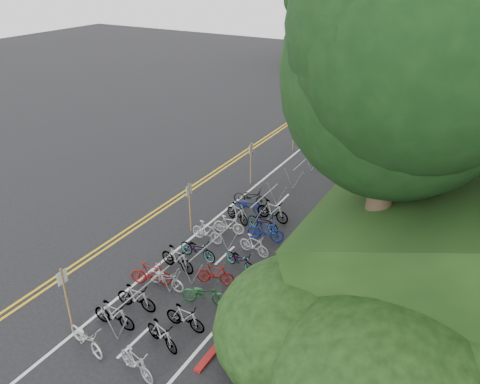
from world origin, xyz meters
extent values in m
plane|color=black|center=(0.00, 0.00, 0.00)|extent=(120.00, 120.00, 0.00)
cube|color=gold|center=(-2.15, 10.00, 0.00)|extent=(0.12, 80.00, 0.01)
cube|color=gold|center=(-1.85, 10.00, 0.00)|extent=(0.12, 80.00, 0.01)
cube|color=silver|center=(1.00, 10.00, 0.00)|extent=(0.12, 80.00, 0.01)
cube|color=silver|center=(5.20, 10.00, 0.00)|extent=(0.12, 80.00, 0.01)
cube|color=silver|center=(3.10, -2.00, 0.00)|extent=(0.10, 1.60, 0.01)
cube|color=silver|center=(3.10, 4.00, 0.00)|extent=(0.10, 1.60, 0.01)
cube|color=silver|center=(3.10, 10.00, 0.00)|extent=(0.10, 1.60, 0.01)
cube|color=silver|center=(3.10, 16.00, 0.00)|extent=(0.10, 1.60, 0.01)
cube|color=silver|center=(3.10, 22.00, 0.00)|extent=(0.10, 1.60, 0.01)
cube|color=silver|center=(3.10, 28.00, 0.00)|extent=(0.10, 1.60, 0.01)
cube|color=silver|center=(3.10, 34.00, 0.00)|extent=(0.10, 1.60, 0.01)
cube|color=maroon|center=(5.70, 12.00, 0.05)|extent=(0.25, 28.00, 0.10)
cube|color=#382819|center=(6.40, 22.00, 0.08)|extent=(1.40, 44.00, 0.16)
ellipsoid|color=#284C19|center=(7.20, 3.00, 1.04)|extent=(2.00, 2.80, 1.60)
ellipsoid|color=#284C19|center=(8.00, 8.00, 1.55)|extent=(2.60, 3.64, 2.08)
ellipsoid|color=#284C19|center=(9.20, 14.00, 1.99)|extent=(2.20, 3.08, 1.76)
ellipsoid|color=#284C19|center=(7.80, 20.00, 1.56)|extent=(3.00, 4.20, 2.40)
ellipsoid|color=#284C19|center=(8.50, 26.00, 1.73)|extent=(2.40, 3.36, 1.92)
ellipsoid|color=#284C19|center=(9.80, 30.00, 2.41)|extent=(2.80, 3.92, 2.24)
ellipsoid|color=#284C19|center=(7.00, 6.00, 0.90)|extent=(1.80, 2.52, 1.44)
ellipsoid|color=#284C19|center=(10.00, 18.00, 2.60)|extent=(3.20, 4.48, 2.56)
ellipsoid|color=black|center=(8.00, 0.50, 1.21)|extent=(5.28, 6.16, 3.52)
ellipsoid|color=black|center=(11.00, -0.50, 1.43)|extent=(6.24, 7.28, 4.16)
cylinder|color=#2D2319|center=(9.50, 3.00, 3.99)|extent=(0.80, 0.80, 5.58)
ellipsoid|color=black|center=(9.50, 3.00, 9.07)|extent=(7.63, 7.63, 7.25)
cylinder|color=#2D2319|center=(11.00, 12.00, 5.72)|extent=(0.84, 0.84, 6.44)
cylinder|color=#2D2319|center=(-9.00, 42.00, 2.79)|extent=(0.80, 0.80, 5.58)
cylinder|color=#2D2319|center=(-6.00, 50.00, 2.58)|extent=(0.77, 0.77, 5.15)
cylinder|color=#9A9CA1|center=(2.55, -0.70, 1.21)|extent=(0.05, 3.12, 0.05)
cylinder|color=#9A9CA1|center=(2.27, -2.17, 0.60)|extent=(0.61, 0.04, 1.19)
cylinder|color=#9A9CA1|center=(2.83, -2.17, 0.60)|extent=(0.61, 0.04, 1.19)
cylinder|color=#9A9CA1|center=(2.27, 0.76, 0.60)|extent=(0.61, 0.04, 1.19)
cylinder|color=#9A9CA1|center=(2.83, 0.76, 0.60)|extent=(0.61, 0.04, 1.19)
cylinder|color=#9A9CA1|center=(3.00, 3.00, 1.15)|extent=(0.05, 3.00, 0.05)
cylinder|color=#9A9CA1|center=(2.72, 1.60, 0.57)|extent=(0.58, 0.04, 1.13)
cylinder|color=#9A9CA1|center=(3.28, 1.60, 0.57)|extent=(0.58, 0.04, 1.13)
cylinder|color=#9A9CA1|center=(2.72, 4.40, 0.57)|extent=(0.58, 0.04, 1.13)
cylinder|color=#9A9CA1|center=(3.28, 4.40, 0.57)|extent=(0.58, 0.04, 1.13)
cylinder|color=#9A9CA1|center=(3.00, 8.00, 1.15)|extent=(0.05, 3.00, 0.05)
cylinder|color=#9A9CA1|center=(2.72, 6.60, 0.57)|extent=(0.58, 0.04, 1.13)
cylinder|color=#9A9CA1|center=(3.28, 6.60, 0.57)|extent=(0.58, 0.04, 1.13)
cylinder|color=#9A9CA1|center=(2.72, 9.40, 0.57)|extent=(0.58, 0.04, 1.13)
cylinder|color=#9A9CA1|center=(3.28, 9.40, 0.57)|extent=(0.58, 0.04, 1.13)
cylinder|color=#9A9CA1|center=(3.00, 13.00, 1.15)|extent=(0.05, 3.00, 0.05)
cylinder|color=#9A9CA1|center=(2.72, 11.60, 0.57)|extent=(0.58, 0.04, 1.13)
cylinder|color=#9A9CA1|center=(3.28, 11.60, 0.57)|extent=(0.58, 0.04, 1.13)
cylinder|color=#9A9CA1|center=(2.72, 14.40, 0.57)|extent=(0.58, 0.04, 1.13)
cylinder|color=#9A9CA1|center=(3.28, 14.40, 0.57)|extent=(0.58, 0.04, 1.13)
cylinder|color=#9A9CA1|center=(3.00, 18.00, 1.15)|extent=(0.05, 3.00, 0.05)
cylinder|color=#9A9CA1|center=(2.72, 16.60, 0.57)|extent=(0.58, 0.04, 1.13)
cylinder|color=#9A9CA1|center=(3.28, 16.60, 0.57)|extent=(0.58, 0.04, 1.13)
cylinder|color=#9A9CA1|center=(2.72, 19.40, 0.57)|extent=(0.58, 0.04, 1.13)
cylinder|color=#9A9CA1|center=(3.28, 19.40, 0.57)|extent=(0.58, 0.04, 1.13)
cylinder|color=#9A9CA1|center=(3.00, 23.00, 1.15)|extent=(0.05, 3.00, 0.05)
cylinder|color=#9A9CA1|center=(2.72, 21.60, 0.57)|extent=(0.58, 0.04, 1.13)
cylinder|color=#9A9CA1|center=(3.28, 21.60, 0.57)|extent=(0.58, 0.04, 1.13)
cylinder|color=#9A9CA1|center=(2.72, 24.40, 0.57)|extent=(0.58, 0.04, 1.13)
cylinder|color=#9A9CA1|center=(3.28, 24.40, 0.57)|extent=(0.58, 0.04, 1.13)
cylinder|color=brown|center=(0.71, -2.49, 1.26)|extent=(0.08, 0.08, 2.52)
cube|color=silver|center=(0.71, -2.49, 2.17)|extent=(0.02, 0.40, 0.50)
cylinder|color=brown|center=(0.60, 5.00, 1.25)|extent=(0.08, 0.08, 2.50)
cube|color=silver|center=(0.60, 5.00, 2.15)|extent=(0.02, 0.40, 0.50)
cylinder|color=brown|center=(0.60, 11.00, 1.25)|extent=(0.08, 0.08, 2.50)
cube|color=silver|center=(0.60, 11.00, 2.15)|extent=(0.02, 0.40, 0.50)
cylinder|color=brown|center=(0.60, 17.00, 1.25)|extent=(0.08, 0.08, 2.50)
cube|color=silver|center=(0.60, 17.00, 2.15)|extent=(0.02, 0.40, 0.50)
cylinder|color=brown|center=(0.60, 23.00, 1.25)|extent=(0.08, 0.08, 2.50)
cube|color=silver|center=(0.60, 23.00, 2.15)|extent=(0.02, 0.40, 0.50)
imported|color=maroon|center=(1.62, 0.82, 0.51)|extent=(1.09, 1.76, 1.02)
imported|color=beige|center=(1.96, -2.96, 0.48)|extent=(1.01, 1.93, 0.97)
imported|color=#9E9EA3|center=(4.12, -2.97, 0.50)|extent=(0.83, 1.72, 0.99)
imported|color=slate|center=(2.01, -1.69, 0.52)|extent=(0.63, 1.76, 1.04)
imported|color=slate|center=(4.05, -1.60, 0.49)|extent=(0.86, 1.68, 0.97)
imported|color=slate|center=(2.06, -0.59, 0.51)|extent=(0.63, 1.73, 1.02)
imported|color=slate|center=(4.24, -0.55, 0.48)|extent=(0.48, 1.61, 0.96)
imported|color=#9E9EA3|center=(2.23, 0.95, 0.46)|extent=(0.61, 1.74, 0.91)
imported|color=#144C1E|center=(4.07, 0.90, 0.46)|extent=(1.12, 1.87, 0.93)
imported|color=slate|center=(1.92, 2.14, 0.54)|extent=(0.71, 1.83, 1.07)
imported|color=maroon|center=(3.79, 2.11, 0.48)|extent=(0.89, 1.66, 0.96)
imported|color=slate|center=(2.20, 3.24, 0.49)|extent=(0.74, 1.88, 0.97)
imported|color=slate|center=(4.17, 3.49, 0.45)|extent=(1.05, 1.80, 0.89)
imported|color=#9E9EA3|center=(1.80, 4.59, 0.51)|extent=(0.57, 1.71, 1.01)
imported|color=#9E9EA3|center=(4.17, 4.73, 0.47)|extent=(0.65, 1.60, 0.93)
imported|color=beige|center=(2.31, 5.68, 0.46)|extent=(0.76, 1.59, 0.92)
imported|color=navy|center=(4.10, 5.95, 0.53)|extent=(0.88, 1.82, 1.05)
imported|color=slate|center=(2.12, 6.81, 0.49)|extent=(1.02, 1.67, 0.97)
imported|color=slate|center=(3.58, 6.72, 0.46)|extent=(0.85, 1.81, 0.92)
imported|color=navy|center=(2.17, 7.91, 0.43)|extent=(0.65, 1.65, 0.85)
imported|color=slate|center=(3.58, 7.76, 0.54)|extent=(0.70, 1.85, 1.08)
imported|color=black|center=(1.84, 8.69, 0.49)|extent=(1.03, 1.96, 0.98)
camera|label=1|loc=(12.13, -10.55, 11.76)|focal=35.00mm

